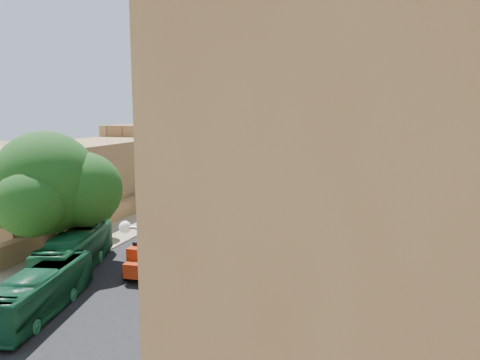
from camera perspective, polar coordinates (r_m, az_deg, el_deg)
The scene contains 36 objects.
ground at distance 32.60m, azimuth -12.78°, elevation -13.55°, with size 260.00×260.00×0.00m, color brown.
road_surface at distance 59.59m, azimuth 1.04°, elevation -3.26°, with size 14.00×140.00×0.01m, color black.
sidewalk_east at distance 57.98m, azimuth 10.18°, elevation -3.72°, with size 5.00×140.00×0.01m, color #857157.
sidewalk_west at distance 62.61m, azimuth -7.41°, elevation -2.75°, with size 5.00×140.00×0.01m, color #857157.
kerb_east at distance 58.25m, azimuth 7.73°, elevation -3.55°, with size 0.25×140.00×0.12m, color #857157.
kerb_west at distance 61.68m, azimuth -5.27°, elevation -2.84°, with size 0.25×140.00×0.12m, color #857157.
townhouse_a at distance 24.18m, azimuth 18.26°, elevation -5.59°, with size 9.00×14.00×16.40m.
townhouse_b at distance 38.04m, azimuth 17.30°, elevation -1.68°, with size 9.00×14.00×14.90m.
townhouse_c at distance 51.74m, azimuth 16.97°, elevation 2.33°, with size 9.00×14.00×17.40m.
townhouse_d at distance 65.75m, azimuth 16.70°, elevation 2.91°, with size 9.00×14.00×15.90m.
corner_block at distance 10.96m, azimuth 24.70°, elevation -14.80°, with size 9.20×10.20×15.70m.
west_wall at distance 54.99m, azimuth -14.41°, elevation -3.57°, with size 1.00×40.00×1.80m, color olive.
west_building_low at distance 55.75m, azimuth -20.46°, elevation -0.23°, with size 10.00×28.00×8.40m, color brown.
west_building_mid at distance 78.01m, azimuth -9.22°, elevation 3.12°, with size 10.00×22.00×10.00m, color #986F45.
church at distance 106.13m, azimuth 7.74°, elevation 6.98°, with size 28.00×22.50×36.30m.
ficus_tree at distance 39.29m, azimuth -22.43°, elevation -0.74°, with size 10.59×9.74×10.59m.
street_tree_a at distance 46.65m, azimuth -16.73°, elevation -3.40°, with size 2.73×2.73×4.20m.
street_tree_b at distance 56.94m, azimuth -10.29°, elevation -1.05°, with size 2.76×2.76×4.25m.
street_tree_c at distance 67.71m, azimuth -5.88°, elevation 1.15°, with size 3.44×3.44×5.29m.
street_tree_d at distance 78.93m, azimuth -2.69°, elevation 2.13°, with size 3.32×3.32×5.10m.
streetlamp at distance 17.48m, azimuth -9.58°, elevation -14.91°, with size 2.11×0.44×8.22m.
red_truck at distance 36.38m, azimuth -10.57°, elevation -8.53°, with size 2.59×6.15×3.55m.
olive_pickup at distance 49.00m, azimuth 2.62°, elevation -4.88°, with size 2.19×4.14×1.64m.
bus_green_south at distance 31.13m, azimuth -23.12°, elevation -12.39°, with size 2.31×9.89×2.75m, color #124B2E.
bus_green_north at distance 37.80m, azimuth -19.46°, elevation -8.27°, with size 2.58×11.02×3.07m, color #125129.
bus_red_east at distance 38.29m, azimuth -1.21°, elevation -7.58°, with size 2.56×10.92×3.04m, color maroon.
bus_cream_east at distance 61.51m, azimuth 5.39°, elevation -1.73°, with size 2.12×9.04×2.52m, color beige.
car_blue_a at distance 46.49m, azimuth -6.06°, elevation -5.80°, with size 1.62×4.03×1.37m, color #4D71BD.
car_white_a at distance 58.03m, azimuth -2.79°, elevation -3.02°, with size 1.19×3.40×1.12m, color silver.
car_cream at distance 56.37m, azimuth 4.01°, elevation -3.22°, with size 2.37×5.14×1.43m, color #BBA991.
car_dkblue at distance 69.86m, azimuth 1.29°, elevation -0.93°, with size 1.98×4.88×1.42m, color #122548.
car_white_b at distance 66.81m, azimuth 3.35°, elevation -1.43°, with size 1.53×3.80×1.29m, color white.
car_blue_b at distance 87.80m, azimuth 4.35°, elevation 0.87°, with size 1.16×3.33×1.10m, color #3B68A2.
pedestrian_a at distance 38.78m, azimuth 9.62°, elevation -8.35°, with size 0.70×0.46×1.92m, color black.
pedestrian_b at distance 25.05m, azimuth 2.75°, elevation -17.88°, with size 0.96×0.75×1.97m, color #2F2A26.
pedestrian_c at distance 44.50m, azimuth 5.87°, elevation -6.14°, with size 1.07×0.45×1.83m, color #313234.
Camera 1 is at (14.69, -26.47, 12.09)m, focal length 35.00 mm.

